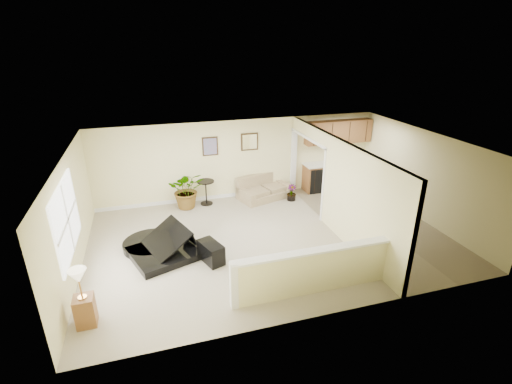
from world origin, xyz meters
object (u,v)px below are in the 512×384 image
object	(u,v)px
small_plant	(291,194)
accent_table	(206,189)
palm_plant	(187,190)
lamp_stand	(83,302)
piano	(162,229)
piano_bench	(211,252)
loveseat	(264,187)

from	to	relation	value
small_plant	accent_table	bearing A→B (deg)	169.67
palm_plant	lamp_stand	bearing A→B (deg)	-117.53
lamp_stand	piano	bearing A→B (deg)	54.40
small_plant	lamp_stand	xyz separation A→B (m)	(-5.60, -4.15, 0.27)
piano_bench	lamp_stand	world-z (taller)	lamp_stand
palm_plant	piano_bench	bearing A→B (deg)	-87.44
loveseat	accent_table	bearing A→B (deg)	163.12
piano_bench	lamp_stand	xyz separation A→B (m)	(-2.51, -1.40, 0.26)
piano_bench	accent_table	world-z (taller)	accent_table
accent_table	small_plant	bearing A→B (deg)	-10.33
accent_table	small_plant	xyz separation A→B (m)	(2.65, -0.48, -0.27)
accent_table	piano	bearing A→B (deg)	-119.77
accent_table	palm_plant	bearing A→B (deg)	-171.99
piano_bench	accent_table	distance (m)	3.28
loveseat	small_plant	bearing A→B (deg)	-50.15
piano	accent_table	size ratio (longest dim) A/B	2.84
small_plant	loveseat	bearing A→B (deg)	147.09
loveseat	lamp_stand	bearing A→B (deg)	-153.40
small_plant	palm_plant	bearing A→B (deg)	172.92
piano	palm_plant	world-z (taller)	piano
palm_plant	small_plant	size ratio (longest dim) A/B	2.25
loveseat	accent_table	size ratio (longest dim) A/B	2.48
palm_plant	small_plant	bearing A→B (deg)	-7.08
small_plant	lamp_stand	bearing A→B (deg)	-143.46
loveseat	palm_plant	distance (m)	2.48
piano	palm_plant	bearing A→B (deg)	51.07
piano_bench	loveseat	world-z (taller)	loveseat
piano_bench	loveseat	xyz separation A→B (m)	(2.32, 3.25, 0.12)
small_plant	lamp_stand	distance (m)	6.98
piano_bench	palm_plant	xyz separation A→B (m)	(-0.14, 3.16, 0.34)
piano	small_plant	distance (m)	4.60
piano_bench	small_plant	distance (m)	4.14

